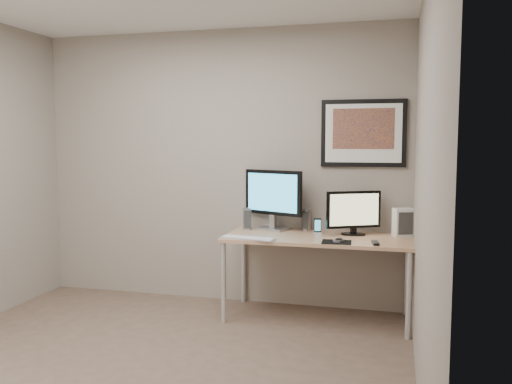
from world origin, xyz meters
The scene contains 14 objects.
floor centered at (0.00, 0.00, 0.00)m, with size 3.60×3.60×0.00m, color brown.
room centered at (0.00, 0.45, 1.64)m, with size 3.60×3.60×3.60m.
desk centered at (1.00, 1.35, 0.66)m, with size 1.60×0.70×0.73m.
framed_art centered at (1.35, 1.68, 1.62)m, with size 0.75×0.04×0.60m.
monitor_large centered at (0.55, 1.59, 1.04)m, with size 0.58×0.29×0.55m.
monitor_tv centered at (1.29, 1.49, 0.94)m, with size 0.45×0.25×0.39m.
speaker_left centered at (0.31, 1.55, 0.83)m, with size 0.08×0.08×0.20m, color #A7A7AC.
speaker_right centered at (0.85, 1.63, 0.83)m, with size 0.08×0.08×0.20m, color #A7A7AC.
phone_dock centered at (0.98, 1.46, 0.80)m, with size 0.07×0.07×0.14m, color black.
keyboard centered at (0.45, 1.07, 0.74)m, with size 0.47×0.13×0.02m, color #B7B7BC.
mousepad centered at (1.19, 1.12, 0.73)m, with size 0.24×0.21×0.00m, color black.
mouse centered at (1.20, 1.13, 0.75)m, with size 0.05×0.10×0.03m, color black.
remote centered at (1.49, 1.13, 0.74)m, with size 0.05×0.17×0.02m, color black.
fan_unit centered at (1.71, 1.54, 0.85)m, with size 0.16×0.12×0.24m, color silver.
Camera 1 is at (1.64, -3.26, 1.57)m, focal length 38.00 mm.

